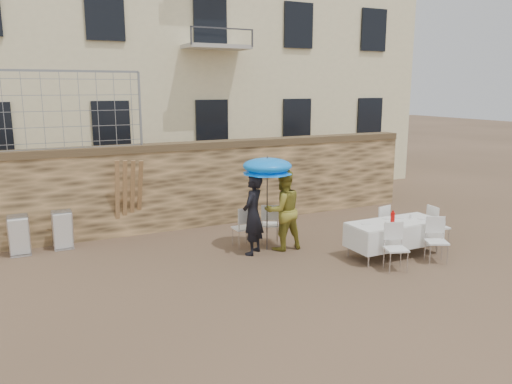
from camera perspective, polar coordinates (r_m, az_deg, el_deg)
name	(u,v)px	position (r m, az deg, el deg)	size (l,w,h in m)	color
ground	(289,292)	(9.23, 3.81, -11.32)	(80.00, 80.00, 0.00)	brown
stone_wall	(196,185)	(13.31, -6.83, 0.81)	(13.00, 0.50, 2.20)	olive
chain_link_fence	(71,111)	(12.43, -20.39, 8.68)	(3.20, 0.06, 1.80)	gray
man_suit	(253,214)	(10.95, -0.35, -2.58)	(0.66, 0.43, 1.80)	black
woman_dress	(283,210)	(11.28, 3.09, -2.08)	(0.89, 0.69, 1.83)	gold
umbrella	(267,169)	(11.01, 1.30, 2.67)	(1.14, 1.14, 1.99)	#3F3F44
couple_chair_left	(243,227)	(11.54, -1.53, -3.99)	(0.48, 0.48, 0.96)	white
couple_chair_right	(270,223)	(11.84, 1.56, -3.58)	(0.48, 0.48, 0.96)	white
banquet_table	(395,223)	(11.29, 15.57, -3.47)	(2.10, 0.85, 0.78)	white
soda_bottle	(393,218)	(11.01, 15.35, -2.90)	(0.09, 0.09, 0.26)	red
table_chair_front_left	(396,248)	(10.44, 15.72, -6.16)	(0.48, 0.48, 0.96)	white
table_chair_front_right	(437,241)	(11.18, 19.97, -5.24)	(0.48, 0.48, 0.96)	white
table_chair_back	(378,224)	(12.07, 13.72, -3.62)	(0.48, 0.48, 0.96)	white
table_chair_side	(438,226)	(12.37, 20.09, -3.63)	(0.48, 0.48, 0.96)	white
chair_stack_left	(19,233)	(12.33, -25.46, -4.22)	(0.46, 0.55, 0.92)	white
chair_stack_right	(62,228)	(12.36, -21.29, -3.84)	(0.46, 0.47, 0.92)	white
wood_planks	(130,198)	(12.51, -14.21, -0.65)	(0.70, 0.20, 2.00)	#A37749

